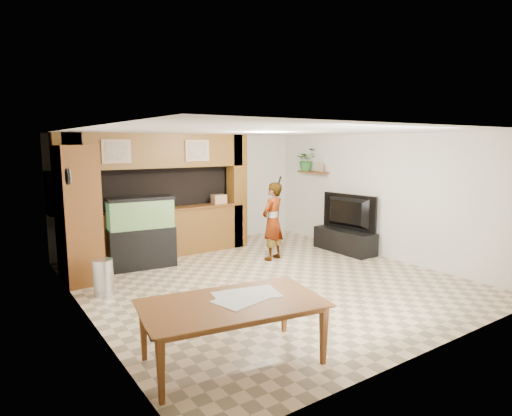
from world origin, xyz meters
TOP-DOWN VIEW (x-y plane):
  - floor at (0.00, 0.00)m, footprint 6.50×6.50m
  - ceiling at (0.00, 0.00)m, footprint 6.50×6.50m
  - wall_back at (0.00, 3.25)m, footprint 6.00×0.00m
  - wall_left at (-3.00, 0.00)m, footprint 0.00×6.50m
  - wall_right at (3.00, 0.00)m, footprint 0.00×6.50m
  - partition at (-0.95, 2.64)m, footprint 4.20×0.99m
  - wall_clock at (-2.97, 1.00)m, footprint 0.05×0.25m
  - wall_shelf at (2.85, 1.95)m, footprint 0.25×0.90m
  - pantry_cabinet at (-2.70, 1.78)m, footprint 0.59×0.97m
  - trash_can at (-2.58, 0.80)m, footprint 0.32×0.32m
  - aquarium at (-1.53, 1.95)m, footprint 1.25×0.47m
  - tv_stand at (2.65, 0.62)m, footprint 0.54×1.47m
  - television at (2.65, 0.62)m, footprint 0.37×1.39m
  - photo_frame at (2.85, 1.67)m, footprint 0.03×0.15m
  - potted_plant at (2.82, 2.18)m, footprint 0.53×0.47m
  - person at (0.92, 1.00)m, footprint 0.69×0.57m
  - microphone at (0.97, 0.84)m, footprint 0.04×0.11m
  - dining_table at (-1.98, -2.21)m, footprint 2.13×1.42m
  - newspaper_a at (-1.86, -2.17)m, footprint 0.65×0.53m
  - newspaper_b at (-1.65, -2.08)m, footprint 0.68×0.56m
  - newspaper_c at (-1.83, -2.01)m, footprint 0.56×0.46m
  - counter_box at (0.47, 2.45)m, footprint 0.31×0.21m

SIDE VIEW (x-z plane):
  - floor at x=0.00m, z-range 0.00..0.00m
  - tv_stand at x=2.65m, z-range 0.00..0.49m
  - trash_can at x=-2.58m, z-range 0.00..0.58m
  - dining_table at x=-1.98m, z-range 0.00..0.69m
  - aquarium at x=-1.53m, z-range -0.02..1.37m
  - newspaper_c at x=-1.83m, z-range 0.69..0.70m
  - newspaper_a at x=-1.86m, z-range 0.69..0.70m
  - newspaper_b at x=-1.65m, z-range 0.69..0.70m
  - person at x=0.92m, z-range 0.00..1.61m
  - television at x=2.65m, z-range 0.49..1.28m
  - counter_box at x=0.47m, z-range 1.04..1.25m
  - pantry_cabinet at x=-2.70m, z-range 0.00..2.37m
  - wall_back at x=0.00m, z-range -1.70..4.30m
  - wall_left at x=-3.00m, z-range -1.95..4.55m
  - wall_right at x=3.00m, z-range -1.95..4.55m
  - partition at x=-0.95m, z-range 0.01..2.61m
  - microphone at x=0.97m, z-range 1.58..1.75m
  - wall_shelf at x=2.85m, z-range 1.68..1.72m
  - photo_frame at x=2.85m, z-range 1.72..1.92m
  - wall_clock at x=-2.97m, z-range 1.77..2.02m
  - potted_plant at x=2.82m, z-range 1.72..2.28m
  - ceiling at x=0.00m, z-range 2.60..2.60m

